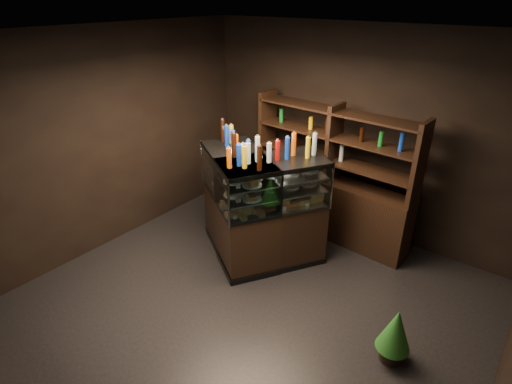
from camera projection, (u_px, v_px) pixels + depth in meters
ground at (247, 307)px, 4.73m from camera, size 5.00×5.00×0.00m
room_shell at (245, 154)px, 3.85m from camera, size 5.02×5.02×3.01m
display_case at (255, 225)px, 5.42m from camera, size 1.88×1.53×1.50m
food_display at (255, 184)px, 5.13m from camera, size 1.46×1.16×0.46m
bottles_top at (255, 147)px, 4.91m from camera, size 1.29×1.02×0.30m
potted_conifer at (396, 329)px, 3.87m from camera, size 0.34×0.34×0.72m
back_shelving at (329, 197)px, 5.94m from camera, size 2.48×0.54×2.00m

